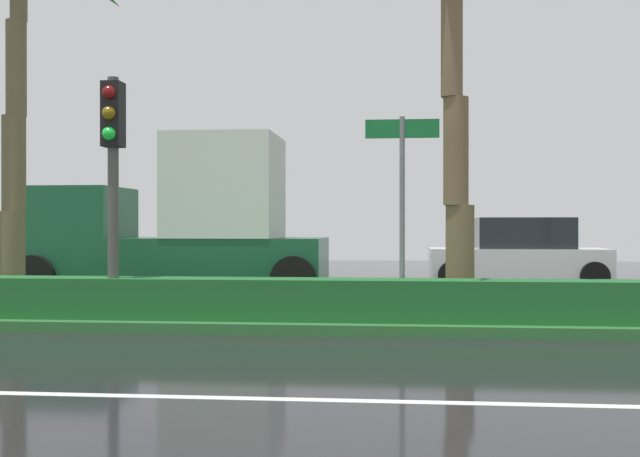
{
  "coord_description": "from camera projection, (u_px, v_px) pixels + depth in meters",
  "views": [
    {
      "loc": [
        -1.48,
        -4.92,
        1.53
      ],
      "look_at": [
        -2.94,
        9.69,
        1.47
      ],
      "focal_mm": 44.81,
      "sensor_mm": 36.0,
      "label": 1
    }
  ],
  "objects": [
    {
      "name": "ground_plane",
      "position": [
        486.0,
        317.0,
        13.71
      ],
      "size": [
        90.0,
        42.0,
        0.1
      ],
      "primitive_type": "cube",
      "color": "black"
    },
    {
      "name": "near_lane_divider_stripe",
      "position": [
        575.0,
        405.0,
        6.74
      ],
      "size": [
        81.0,
        0.14,
        0.01
      ],
      "primitive_type": "cube",
      "color": "white",
      "rests_on": "ground_plane"
    },
    {
      "name": "median_strip",
      "position": [
        493.0,
        316.0,
        12.71
      ],
      "size": [
        85.5,
        4.0,
        0.15
      ],
      "primitive_type": "cube",
      "color": "#2D6B33",
      "rests_on": "ground_plane"
    },
    {
      "name": "median_hedge",
      "position": [
        504.0,
        301.0,
        11.32
      ],
      "size": [
        76.5,
        0.7,
        0.6
      ],
      "color": "#1E6028",
      "rests_on": "median_strip"
    },
    {
      "name": "traffic_signal_median_left",
      "position": [
        113.0,
        152.0,
        11.73
      ],
      "size": [
        0.28,
        0.43,
        3.56
      ],
      "color": "#4C4C47",
      "rests_on": "median_strip"
    },
    {
      "name": "street_name_sign",
      "position": [
        402.0,
        188.0,
        11.89
      ],
      "size": [
        1.1,
        0.08,
        3.0
      ],
      "color": "slate",
      "rests_on": "median_strip"
    },
    {
      "name": "box_truck_lead",
      "position": [
        181.0,
        225.0,
        17.34
      ],
      "size": [
        6.4,
        2.64,
        3.46
      ],
      "rotation": [
        0.0,
        0.0,
        3.14
      ],
      "color": "#195133",
      "rests_on": "ground_plane"
    },
    {
      "name": "car_in_traffic_leading",
      "position": [
        519.0,
        254.0,
        19.71
      ],
      "size": [
        4.3,
        2.02,
        1.72
      ],
      "rotation": [
        0.0,
        0.0,
        3.14
      ],
      "color": "white",
      "rests_on": "ground_plane"
    }
  ]
}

